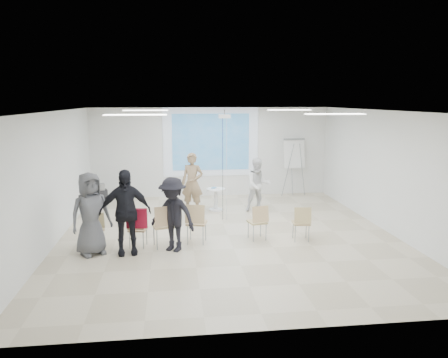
{
  "coord_description": "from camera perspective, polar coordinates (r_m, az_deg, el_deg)",
  "views": [
    {
      "loc": [
        -1.33,
        -10.14,
        3.26
      ],
      "look_at": [
        0.0,
        0.8,
        1.25
      ],
      "focal_mm": 35.0,
      "sensor_mm": 36.0,
      "label": 1
    }
  ],
  "objects": [
    {
      "name": "ceiling",
      "position": [
        10.23,
        0.55,
        9.16
      ],
      "size": [
        8.0,
        9.0,
        0.1
      ],
      "primitive_type": "cube",
      "color": "white",
      "rests_on": "wall_back"
    },
    {
      "name": "audience_left",
      "position": [
        9.45,
        -12.81,
        -3.44
      ],
      "size": [
        1.31,
        0.89,
        2.1
      ],
      "primitive_type": "imported",
      "rotation": [
        0.0,
        0.0,
        0.13
      ],
      "color": "black",
      "rests_on": "floor"
    },
    {
      "name": "wall_back",
      "position": [
        14.85,
        -1.74,
        3.53
      ],
      "size": [
        8.0,
        0.1,
        3.0
      ],
      "primitive_type": "cube",
      "color": "silver",
      "rests_on": "floor"
    },
    {
      "name": "fluor_panel_sw",
      "position": [
        8.67,
        -11.49,
        8.21
      ],
      "size": [
        1.2,
        0.3,
        0.02
      ],
      "primitive_type": "cube",
      "color": "white",
      "rests_on": "ceiling"
    },
    {
      "name": "chair_far_left",
      "position": [
        10.19,
        -16.51,
        -6.0
      ],
      "size": [
        0.5,
        0.51,
        0.79
      ],
      "rotation": [
        0.0,
        0.0,
        0.42
      ],
      "color": "tan",
      "rests_on": "floor"
    },
    {
      "name": "fluor_panel_ne",
      "position": [
        12.59,
        8.51,
        8.91
      ],
      "size": [
        1.2,
        0.3,
        0.02
      ],
      "primitive_type": "cube",
      "color": "white",
      "rests_on": "ceiling"
    },
    {
      "name": "chair_right_inner",
      "position": [
        10.26,
        4.52,
        -5.3
      ],
      "size": [
        0.47,
        0.5,
        0.85
      ],
      "rotation": [
        0.0,
        0.0,
        0.21
      ],
      "color": "tan",
      "rests_on": "floor"
    },
    {
      "name": "floor",
      "position": [
        10.75,
        0.52,
        -7.6
      ],
      "size": [
        8.0,
        9.0,
        0.1
      ],
      "primitive_type": "cube",
      "color": "beige",
      "rests_on": "ground"
    },
    {
      "name": "controller_right",
      "position": [
        13.02,
        3.53,
        1.1
      ],
      "size": [
        0.06,
        0.13,
        0.04
      ],
      "primitive_type": "cube",
      "rotation": [
        0.0,
        0.0,
        0.12
      ],
      "color": "silver",
      "rests_on": "player_right"
    },
    {
      "name": "chair_center",
      "position": [
        9.99,
        -3.69,
        -5.39
      ],
      "size": [
        0.54,
        0.56,
        0.94
      ],
      "rotation": [
        0.0,
        0.0,
        -0.23
      ],
      "color": "tan",
      "rests_on": "floor"
    },
    {
      "name": "red_jacket",
      "position": [
        9.7,
        -11.34,
        -5.05
      ],
      "size": [
        0.46,
        0.18,
        0.43
      ],
      "primitive_type": "cube",
      "rotation": [
        0.0,
        0.0,
        -0.18
      ],
      "color": "maroon",
      "rests_on": "chair_left_mid"
    },
    {
      "name": "chair_left_mid",
      "position": [
        9.91,
        -11.3,
        -6.16
      ],
      "size": [
        0.45,
        0.47,
        0.81
      ],
      "rotation": [
        0.0,
        0.0,
        -0.18
      ],
      "color": "tan",
      "rests_on": "floor"
    },
    {
      "name": "flipchart_easel",
      "position": [
        14.99,
        9.15,
        3.28
      ],
      "size": [
        0.85,
        0.65,
        1.97
      ],
      "rotation": [
        0.0,
        0.0,
        0.08
      ],
      "color": "gray",
      "rests_on": "floor"
    },
    {
      "name": "laptop",
      "position": [
        9.91,
        -7.93,
        -5.82
      ],
      "size": [
        0.4,
        0.33,
        0.03
      ],
      "primitive_type": "imported",
      "rotation": [
        0.0,
        0.0,
        3.36
      ],
      "color": "black",
      "rests_on": "chair_left_inner"
    },
    {
      "name": "chair_left_inner",
      "position": [
        9.79,
        -7.84,
        -5.68
      ],
      "size": [
        0.55,
        0.58,
        0.97
      ],
      "rotation": [
        0.0,
        0.0,
        0.22
      ],
      "color": "tan",
      "rests_on": "floor"
    },
    {
      "name": "player_left",
      "position": [
        12.61,
        -4.17,
        -0.03
      ],
      "size": [
        0.85,
        0.7,
        1.99
      ],
      "primitive_type": "imported",
      "rotation": [
        0.0,
        0.0,
        -0.32
      ],
      "color": "#93795A",
      "rests_on": "floor"
    },
    {
      "name": "wall_left",
      "position": [
        10.65,
        -21.63,
        0.08
      ],
      "size": [
        0.1,
        9.0,
        3.0
      ],
      "primitive_type": "cube",
      "color": "silver",
      "rests_on": "floor"
    },
    {
      "name": "projection_image",
      "position": [
        14.74,
        -1.72,
        4.85
      ],
      "size": [
        2.6,
        0.01,
        1.9
      ],
      "primitive_type": "cube",
      "color": "teal",
      "rests_on": "wall_back"
    },
    {
      "name": "wall_right",
      "position": [
        11.61,
        20.77,
        0.94
      ],
      "size": [
        0.1,
        9.0,
        3.0
      ],
      "primitive_type": "cube",
      "color": "silver",
      "rests_on": "floor"
    },
    {
      "name": "projection_halo",
      "position": [
        14.75,
        -1.73,
        4.85
      ],
      "size": [
        3.2,
        0.01,
        2.3
      ],
      "primitive_type": "cube",
      "color": "silver",
      "rests_on": "wall_back"
    },
    {
      "name": "player_right",
      "position": [
        12.87,
        4.51,
        -0.4
      ],
      "size": [
        0.91,
        0.77,
        1.74
      ],
      "primitive_type": "imported",
      "rotation": [
        0.0,
        0.0,
        0.12
      ],
      "color": "white",
      "rests_on": "floor"
    },
    {
      "name": "av_cart",
      "position": [
        14.18,
        -15.94,
        -2.05
      ],
      "size": [
        0.54,
        0.48,
        0.69
      ],
      "rotation": [
        0.0,
        0.0,
        0.29
      ],
      "color": "black",
      "rests_on": "floor"
    },
    {
      "name": "audience_mid",
      "position": [
        9.49,
        -6.71,
        -3.99
      ],
      "size": [
        1.36,
        1.19,
        1.85
      ],
      "primitive_type": "imported",
      "rotation": [
        0.0,
        0.0,
        -0.56
      ],
      "color": "black",
      "rests_on": "floor"
    },
    {
      "name": "fluor_panel_se",
      "position": [
        9.26,
        14.29,
        8.22
      ],
      "size": [
        1.2,
        0.3,
        0.02
      ],
      "primitive_type": "cube",
      "color": "white",
      "rests_on": "ceiling"
    },
    {
      "name": "chair_right_far",
      "position": [
        10.33,
        10.12,
        -5.38
      ],
      "size": [
        0.43,
        0.46,
        0.83
      ],
      "rotation": [
        0.0,
        0.0,
        -0.11
      ],
      "color": "tan",
      "rests_on": "floor"
    },
    {
      "name": "audience_outer",
      "position": [
        9.61,
        -17.06,
        -3.76
      ],
      "size": [
        1.16,
        1.06,
        1.99
      ],
      "primitive_type": "imported",
      "rotation": [
        0.0,
        0.0,
        0.56
      ],
      "color": "#59595E",
      "rests_on": "floor"
    },
    {
      "name": "controller_left",
      "position": [
        12.81,
        -3.44,
        1.59
      ],
      "size": [
        0.07,
        0.11,
        0.04
      ],
      "primitive_type": "cube",
      "rotation": [
        0.0,
        0.0,
        -0.32
      ],
      "color": "white",
      "rests_on": "player_left"
    },
    {
      "name": "pedestal_table",
      "position": [
        12.96,
        -1.08,
        -2.5
      ],
      "size": [
        0.7,
        0.7,
        0.69
      ],
      "rotation": [
        0.0,
        0.0,
        -0.32
      ],
      "color": "white",
      "rests_on": "floor"
    },
    {
      "name": "fluor_panel_nw",
      "position": [
        12.16,
        -10.21,
        8.81
      ],
      "size": [
        1.2,
        0.3,
        0.02
      ],
      "primitive_type": "cube",
      "color": "white",
      "rests_on": "ceiling"
    },
    {
      "name": "ceiling_projector",
      "position": [
        11.73,
        0.07,
        7.55
      ],
      "size": [
        0.3,
        0.25,
        3.0
      ],
      "color": "white",
      "rests_on": "ceiling"
    }
  ]
}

